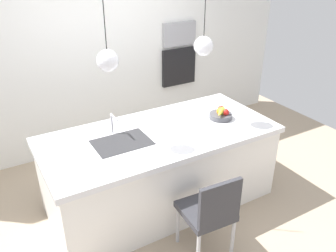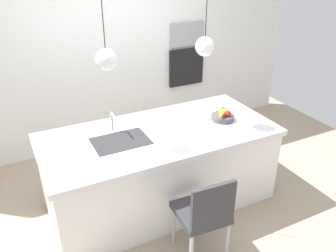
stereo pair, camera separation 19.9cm
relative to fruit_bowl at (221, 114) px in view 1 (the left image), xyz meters
The scene contains 11 objects.
floor 1.21m from the fruit_bowl, behind, with size 6.60×6.60×0.00m, color tan.
back_wall 1.90m from the fruit_bowl, 114.23° to the left, with size 6.00×0.10×2.60m, color white.
kitchen_island 0.91m from the fruit_bowl, behind, with size 2.47×1.14×0.89m.
sink_basin 1.20m from the fruit_bowl, behind, with size 0.56×0.40×0.02m, color #2D2D30.
faucet 1.23m from the fruit_bowl, 167.63° to the left, with size 0.02×0.17×0.22m.
fruit_bowl is the anchor object (origin of this frame).
microwave 1.77m from the fruit_bowl, 74.90° to the left, with size 0.54×0.08×0.34m, color #9E9EA3.
oven 1.69m from the fruit_bowl, 74.90° to the left, with size 0.56×0.08×0.56m, color black.
chair_near 1.24m from the fruit_bowl, 131.28° to the right, with size 0.46×0.48×0.90m.
pendant_light_left 1.50m from the fruit_bowl, behind, with size 0.20×0.20×0.80m.
pendant_light_right 0.84m from the fruit_bowl, 169.03° to the left, with size 0.20×0.20×0.80m.
Camera 1 is at (-1.57, -2.88, 2.61)m, focal length 37.83 mm.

